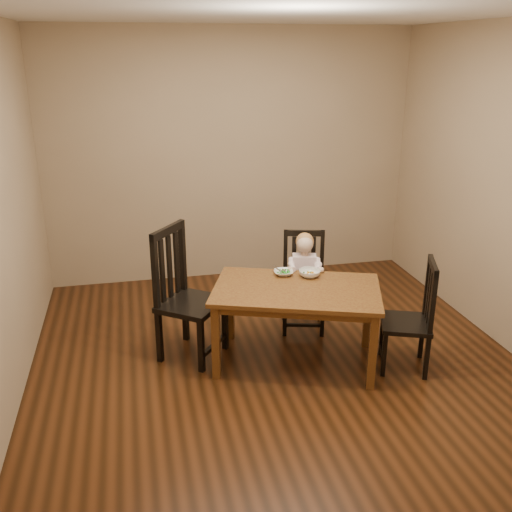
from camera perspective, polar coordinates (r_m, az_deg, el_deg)
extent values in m
cube|color=#44210E|center=(4.89, 1.96, -10.16)|extent=(4.00, 4.00, 0.01)
cube|color=silver|center=(4.24, 2.42, 23.26)|extent=(4.00, 4.00, 0.01)
cube|color=#967D5F|center=(6.29, -2.49, 9.83)|extent=(4.00, 0.01, 2.70)
cube|color=#967D5F|center=(2.60, 13.38, -5.78)|extent=(4.00, 0.01, 2.70)
cube|color=#967D5F|center=(5.24, 23.97, 6.07)|extent=(0.01, 4.00, 2.70)
cube|color=#461F10|center=(4.58, 4.08, -3.42)|extent=(1.51, 1.19, 0.04)
cube|color=#461F10|center=(4.60, 4.07, -4.02)|extent=(1.38, 1.06, 0.07)
cube|color=#461F10|center=(4.49, -4.02, -8.59)|extent=(0.08, 0.08, 0.63)
cube|color=#461F10|center=(4.43, 11.57, -9.38)|extent=(0.08, 0.08, 0.63)
cube|color=#461F10|center=(5.08, -2.57, -5.02)|extent=(0.08, 0.08, 0.63)
cube|color=#461F10|center=(5.03, 11.08, -5.65)|extent=(0.08, 0.08, 0.63)
cube|color=black|center=(5.24, 4.77, -3.42)|extent=(0.47, 0.46, 0.04)
cube|color=black|center=(5.48, 6.41, -4.69)|extent=(0.04, 0.04, 0.36)
cube|color=black|center=(5.46, 2.86, -4.66)|extent=(0.04, 0.04, 0.36)
cube|color=black|center=(5.19, 6.65, -6.17)|extent=(0.04, 0.04, 0.36)
cube|color=black|center=(5.17, 2.90, -6.14)|extent=(0.04, 0.04, 0.36)
cube|color=black|center=(5.30, 6.60, -0.07)|extent=(0.04, 0.04, 0.51)
cube|color=black|center=(5.28, 2.95, -0.02)|extent=(0.04, 0.04, 0.51)
cube|color=black|center=(5.21, 4.85, 2.30)|extent=(0.37, 0.12, 0.05)
cube|color=black|center=(5.30, 5.73, -0.32)|extent=(0.04, 0.03, 0.43)
cube|color=black|center=(5.30, 4.77, -0.31)|extent=(0.04, 0.03, 0.43)
cube|color=black|center=(5.29, 3.81, -0.30)|extent=(0.04, 0.03, 0.43)
cube|color=black|center=(4.76, -6.45, -4.82)|extent=(0.66, 0.66, 0.04)
cube|color=black|center=(5.12, -7.07, -6.04)|extent=(0.06, 0.06, 0.45)
cube|color=black|center=(4.81, -9.64, -7.99)|extent=(0.06, 0.06, 0.45)
cube|color=black|center=(4.94, -3.12, -6.90)|extent=(0.06, 0.06, 0.45)
cube|color=black|center=(4.62, -5.51, -9.01)|extent=(0.06, 0.06, 0.45)
cube|color=black|center=(4.89, -7.36, 0.08)|extent=(0.06, 0.06, 0.62)
cube|color=black|center=(4.57, -10.06, -1.54)|extent=(0.06, 0.06, 0.62)
cube|color=black|center=(4.64, -8.84, 2.53)|extent=(0.31, 0.39, 0.07)
cube|color=black|center=(4.83, -7.94, -0.65)|extent=(0.05, 0.05, 0.54)
cube|color=black|center=(4.74, -8.64, -1.07)|extent=(0.05, 0.05, 0.54)
cube|color=black|center=(4.66, -9.36, -1.51)|extent=(0.05, 0.05, 0.54)
cube|color=black|center=(4.75, 14.73, -6.54)|extent=(0.50, 0.51, 0.04)
cube|color=black|center=(4.71, 16.69, -9.77)|extent=(0.05, 0.05, 0.37)
cube|color=black|center=(5.01, 16.23, -7.83)|extent=(0.05, 0.05, 0.37)
cube|color=black|center=(4.67, 12.68, -9.63)|extent=(0.05, 0.05, 0.37)
cube|color=black|center=(4.98, 12.48, -7.69)|extent=(0.05, 0.05, 0.37)
cube|color=black|center=(4.50, 17.30, -4.44)|extent=(0.05, 0.05, 0.52)
cube|color=black|center=(4.81, 16.77, -2.76)|extent=(0.05, 0.05, 0.52)
cube|color=black|center=(4.57, 17.31, -0.92)|extent=(0.17, 0.37, 0.05)
cube|color=black|center=(4.58, 17.13, -4.33)|extent=(0.03, 0.04, 0.44)
cube|color=black|center=(4.67, 16.99, -3.88)|extent=(0.03, 0.04, 0.44)
cube|color=black|center=(4.75, 16.86, -3.44)|extent=(0.03, 0.04, 0.44)
imported|color=silver|center=(4.82, 2.77, -1.68)|extent=(0.18, 0.18, 0.04)
imported|color=silver|center=(4.79, 5.38, -1.74)|extent=(0.23, 0.23, 0.06)
cube|color=silver|center=(4.79, 2.28, -1.41)|extent=(0.08, 0.12, 0.05)
cube|color=silver|center=(4.80, 2.28, -1.59)|extent=(0.04, 0.05, 0.01)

